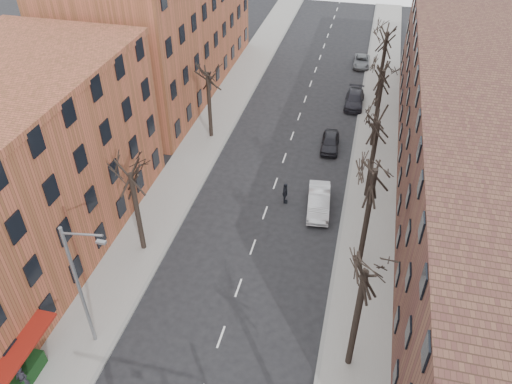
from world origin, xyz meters
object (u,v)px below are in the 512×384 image
Objects in this scene: pedestrian_a at (22,379)px; silver_sedan at (319,201)px; parked_car_mid at (355,99)px; parked_car_near at (330,142)px.

silver_sedan is at bearing 47.35° from pedestrian_a.
parked_car_near is at bearing -99.19° from parked_car_mid.
parked_car_near is at bearing 85.21° from silver_sedan.
silver_sedan is 1.20× the size of parked_car_near.
pedestrian_a reaches higher than parked_car_near.
parked_car_near is 0.84× the size of parked_car_mid.
parked_car_mid is at bearing 79.93° from silver_sedan.
parked_car_mid is (1.50, 9.17, 0.01)m from parked_car_near.
parked_car_mid is (1.30, 18.40, -0.10)m from silver_sedan.
parked_car_near is 31.31m from pedestrian_a.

